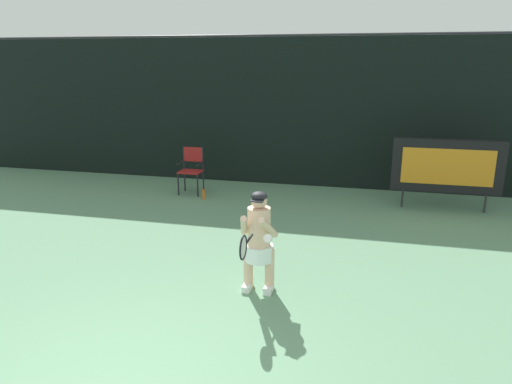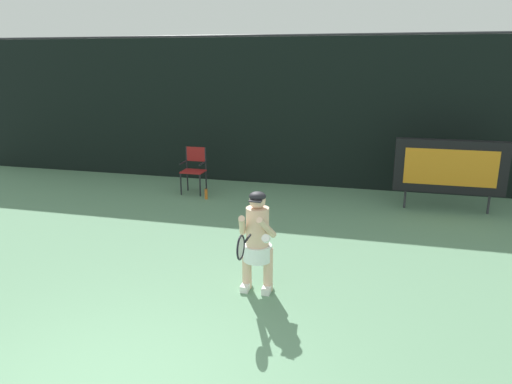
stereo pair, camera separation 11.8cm
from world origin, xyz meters
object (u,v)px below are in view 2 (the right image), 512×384
(scoreboard, at_px, (450,167))
(tennis_player, at_px, (257,239))
(umpire_chair, at_px, (194,167))
(tennis_racket, at_px, (241,247))
(water_bottle, at_px, (206,194))

(scoreboard, xyz_separation_m, tennis_player, (-2.95, -4.43, -0.20))
(umpire_chair, relative_size, tennis_racket, 1.79)
(umpire_chair, height_order, water_bottle, umpire_chair)
(water_bottle, bearing_deg, tennis_player, -60.91)
(umpire_chair, xyz_separation_m, tennis_racket, (2.63, -5.09, 0.26))
(scoreboard, height_order, tennis_player, scoreboard)
(umpire_chair, height_order, tennis_racket, umpire_chair)
(umpire_chair, bearing_deg, scoreboard, -0.12)
(water_bottle, relative_size, tennis_racket, 0.44)
(tennis_player, distance_m, tennis_racket, 0.66)
(water_bottle, bearing_deg, scoreboard, 4.86)
(scoreboard, xyz_separation_m, tennis_racket, (-2.99, -5.07, -0.07))
(water_bottle, distance_m, tennis_player, 4.61)
(umpire_chair, distance_m, water_bottle, 0.81)
(water_bottle, height_order, tennis_player, tennis_player)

